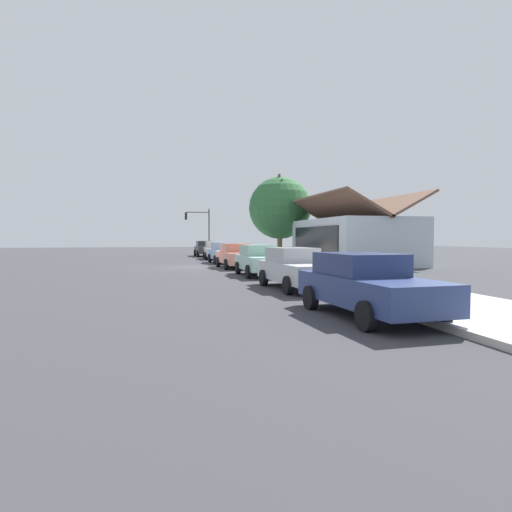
{
  "coord_description": "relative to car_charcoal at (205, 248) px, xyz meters",
  "views": [
    {
      "loc": [
        29.53,
        -2.49,
        2.01
      ],
      "look_at": [
        3.31,
        3.55,
        0.85
      ],
      "focal_mm": 31.0,
      "sensor_mm": 36.0,
      "label": 1
    }
  ],
  "objects": [
    {
      "name": "traffic_light_main",
      "position": [
        -4.48,
        -0.12,
        2.67
      ],
      "size": [
        0.37,
        2.79,
        5.2
      ],
      "color": "#383833",
      "rests_on": "ground"
    },
    {
      "name": "shade_tree",
      "position": [
        7.81,
        5.8,
        3.76
      ],
      "size": [
        5.52,
        5.52,
        7.35
      ],
      "color": "brown",
      "rests_on": "ground"
    },
    {
      "name": "sidewalk_curb",
      "position": [
        16.31,
        2.94,
        -0.74
      ],
      "size": [
        60.0,
        4.2,
        0.16
      ],
      "primitive_type": "cube",
      "color": "beige",
      "rests_on": "ground"
    },
    {
      "name": "car_skyblue",
      "position": [
        12.24,
        0.08,
        -0.0
      ],
      "size": [
        4.51,
        2.15,
        1.59
      ],
      "rotation": [
        0.0,
        0.0,
        0.03
      ],
      "color": "#8CB7E0",
      "rests_on": "ground"
    },
    {
      "name": "car_ivory",
      "position": [
        5.87,
        0.24,
        -0.0
      ],
      "size": [
        4.63,
        2.25,
        1.59
      ],
      "rotation": [
        0.0,
        0.0,
        -0.05
      ],
      "color": "silver",
      "rests_on": "ground"
    },
    {
      "name": "fire_hydrant_red",
      "position": [
        9.99,
        1.54,
        -0.32
      ],
      "size": [
        0.22,
        0.22,
        0.71
      ],
      "color": "red",
      "rests_on": "sidewalk_curb"
    },
    {
      "name": "car_charcoal",
      "position": [
        0.0,
        0.0,
        0.0
      ],
      "size": [
        4.85,
        2.1,
        1.59
      ],
      "rotation": [
        0.0,
        0.0,
        0.0
      ],
      "color": "#2D3035",
      "rests_on": "ground"
    },
    {
      "name": "car_navy",
      "position": [
        35.63,
        0.07,
        -0.0
      ],
      "size": [
        4.91,
        2.28,
        1.59
      ],
      "rotation": [
        0.0,
        0.0,
        0.06
      ],
      "color": "navy",
      "rests_on": "ground"
    },
    {
      "name": "utility_pole_wooden",
      "position": [
        8.49,
        5.54,
        3.11
      ],
      "size": [
        1.8,
        0.24,
        7.5
      ],
      "color": "brown",
      "rests_on": "ground"
    },
    {
      "name": "storefront_building",
      "position": [
        15.34,
        9.32,
        0.99
      ],
      "size": [
        11.36,
        6.39,
        5.07
      ],
      "color": "#ADBCC6",
      "rests_on": "ground"
    },
    {
      "name": "car_silver",
      "position": [
        29.61,
        0.13,
        -0.0
      ],
      "size": [
        4.82,
        2.1,
        1.59
      ],
      "rotation": [
        0.0,
        0.0,
        0.05
      ],
      "color": "silver",
      "rests_on": "ground"
    },
    {
      "name": "car_seafoam",
      "position": [
        23.59,
        0.15,
        -0.0
      ],
      "size": [
        4.37,
        2.02,
        1.59
      ],
      "rotation": [
        0.0,
        0.0,
        0.01
      ],
      "color": "#9ED1BC",
      "rests_on": "ground"
    },
    {
      "name": "ground_plane",
      "position": [
        16.31,
        -2.66,
        -0.82
      ],
      "size": [
        120.0,
        120.0,
        0.0
      ],
      "primitive_type": "plane",
      "color": "#38383D"
    },
    {
      "name": "car_coral",
      "position": [
        17.68,
        -0.01,
        -0.0
      ],
      "size": [
        4.59,
        2.22,
        1.59
      ],
      "rotation": [
        0.0,
        0.0,
        0.04
      ],
      "color": "#EA8C75",
      "rests_on": "ground"
    }
  ]
}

